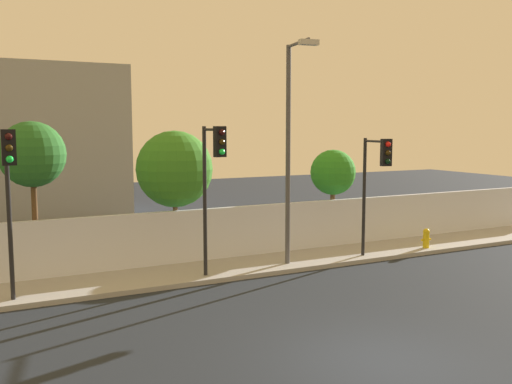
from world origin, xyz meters
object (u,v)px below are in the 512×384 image
object	(u,v)px
street_lamp_curbside	(291,138)
roadside_tree_rightmost	(333,173)
traffic_light_right	(213,169)
traffic_light_center	(376,171)
fire_hydrant	(426,237)
roadside_tree_midleft	(32,155)
traffic_light_left	(9,178)
roadside_tree_midright	(175,169)

from	to	relation	value
street_lamp_curbside	roadside_tree_rightmost	xyz separation A→B (m)	(3.72, 2.90, -1.50)
traffic_light_right	street_lamp_curbside	bearing A→B (deg)	9.47
traffic_light_center	roadside_tree_rightmost	world-z (taller)	traffic_light_center
street_lamp_curbside	fire_hydrant	size ratio (longest dim) A/B	9.68
traffic_light_center	traffic_light_right	world-z (taller)	traffic_light_right
street_lamp_curbside	roadside_tree_midleft	bearing A→B (deg)	159.39
traffic_light_left	roadside_tree_rightmost	distance (m)	12.77
traffic_light_right	fire_hydrant	bearing A→B (deg)	2.88
traffic_light_right	roadside_tree_midleft	world-z (taller)	roadside_tree_midleft
roadside_tree_midleft	roadside_tree_rightmost	size ratio (longest dim) A/B	1.28
traffic_light_center	roadside_tree_midleft	bearing A→B (deg)	160.77
roadside_tree_midright	roadside_tree_midleft	bearing A→B (deg)	180.00
traffic_light_left	roadside_tree_midleft	xyz separation A→B (m)	(0.89, 3.32, 0.42)
traffic_light_left	fire_hydrant	xyz separation A→B (m)	(14.65, 0.37, -2.92)
traffic_light_left	roadside_tree_midright	xyz separation A→B (m)	(5.57, 3.32, -0.17)
traffic_light_left	street_lamp_curbside	bearing A→B (deg)	2.79
fire_hydrant	roadside_tree_midleft	distance (m)	14.46
traffic_light_center	traffic_light_right	size ratio (longest dim) A/B	0.91
roadside_tree_midleft	roadside_tree_midright	xyz separation A→B (m)	(4.68, 0.00, -0.60)
street_lamp_curbside	roadside_tree_rightmost	distance (m)	4.95
traffic_light_center	street_lamp_curbside	size ratio (longest dim) A/B	0.58
traffic_light_center	roadside_tree_midleft	size ratio (longest dim) A/B	0.85
fire_hydrant	roadside_tree_rightmost	bearing A→B (deg)	128.36
street_lamp_curbside	fire_hydrant	distance (m)	7.18
street_lamp_curbside	roadside_tree_midleft	world-z (taller)	street_lamp_curbside
traffic_light_center	roadside_tree_rightmost	size ratio (longest dim) A/B	1.10
traffic_light_center	fire_hydrant	bearing A→B (deg)	13.81
roadside_tree_midright	roadside_tree_rightmost	distance (m)	6.76
traffic_light_center	fire_hydrant	world-z (taller)	traffic_light_center
traffic_light_center	roadside_tree_midright	world-z (taller)	roadside_tree_midright
traffic_light_left	roadside_tree_midleft	bearing A→B (deg)	74.92
traffic_light_left	fire_hydrant	size ratio (longest dim) A/B	6.05
traffic_light_center	street_lamp_curbside	bearing A→B (deg)	164.51
traffic_light_left	roadside_tree_rightmost	xyz separation A→B (m)	(12.32, 3.32, -0.55)
traffic_light_left	traffic_light_center	world-z (taller)	traffic_light_left
traffic_light_left	traffic_light_center	bearing A→B (deg)	-1.95
traffic_light_left	roadside_tree_rightmost	bearing A→B (deg)	15.08
fire_hydrant	roadside_tree_midright	world-z (taller)	roadside_tree_midright
traffic_light_right	roadside_tree_rightmost	xyz separation A→B (m)	(6.70, 3.40, -0.61)
roadside_tree_midleft	roadside_tree_rightmost	world-z (taller)	roadside_tree_midleft
traffic_light_right	fire_hydrant	distance (m)	9.52
fire_hydrant	roadside_tree_rightmost	world-z (taller)	roadside_tree_rightmost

